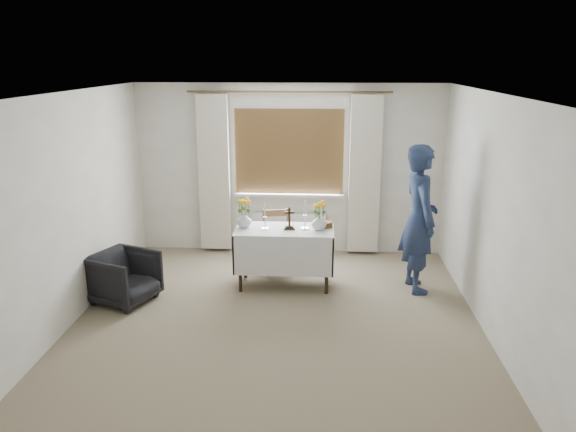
% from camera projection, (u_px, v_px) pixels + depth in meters
% --- Properties ---
extents(ground, '(5.00, 5.00, 0.00)m').
position_uv_depth(ground, '(276.00, 324.00, 6.20)').
color(ground, gray).
rests_on(ground, ground).
extents(altar_table, '(1.24, 0.64, 0.76)m').
position_uv_depth(altar_table, '(285.00, 257.00, 7.17)').
color(altar_table, white).
rests_on(altar_table, ground).
extents(wooden_chair, '(0.46, 0.46, 0.83)m').
position_uv_depth(wooden_chair, '(277.00, 242.00, 7.67)').
color(wooden_chair, brown).
rests_on(wooden_chair, ground).
extents(armchair, '(0.88, 0.87, 0.62)m').
position_uv_depth(armchair, '(124.00, 277.00, 6.70)').
color(armchair, black).
rests_on(armchair, ground).
extents(person, '(0.55, 0.74, 1.85)m').
position_uv_depth(person, '(419.00, 219.00, 6.92)').
color(person, navy).
rests_on(person, ground).
extents(radiator, '(1.10, 0.10, 0.60)m').
position_uv_depth(radiator, '(289.00, 233.00, 8.44)').
color(radiator, silver).
rests_on(radiator, ground).
extents(wooden_cross, '(0.14, 0.11, 0.29)m').
position_uv_depth(wooden_cross, '(289.00, 218.00, 7.02)').
color(wooden_cross, black).
rests_on(wooden_cross, altar_table).
extents(candlestick_left, '(0.11, 0.11, 0.32)m').
position_uv_depth(candlestick_left, '(265.00, 217.00, 7.02)').
color(candlestick_left, silver).
rests_on(candlestick_left, altar_table).
extents(candlestick_right, '(0.12, 0.12, 0.37)m').
position_uv_depth(candlestick_right, '(305.00, 215.00, 7.03)').
color(candlestick_right, silver).
rests_on(candlestick_right, altar_table).
extents(flower_vase_left, '(0.24, 0.24, 0.20)m').
position_uv_depth(flower_vase_left, '(244.00, 220.00, 7.10)').
color(flower_vase_left, silver).
rests_on(flower_vase_left, altar_table).
extents(flower_vase_right, '(0.25, 0.25, 0.20)m').
position_uv_depth(flower_vase_right, '(319.00, 222.00, 7.00)').
color(flower_vase_right, silver).
rests_on(flower_vase_right, altar_table).
extents(wicker_basket, '(0.26, 0.26, 0.07)m').
position_uv_depth(wicker_basket, '(325.00, 224.00, 7.14)').
color(wicker_basket, brown).
rests_on(wicker_basket, altar_table).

